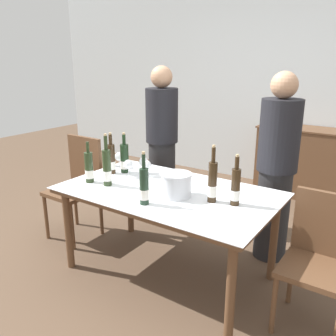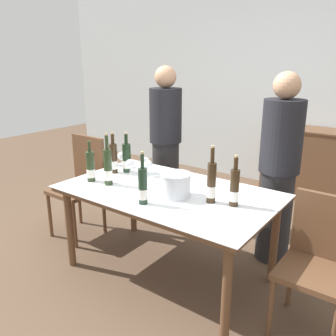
% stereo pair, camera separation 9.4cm
% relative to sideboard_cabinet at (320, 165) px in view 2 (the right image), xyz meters
% --- Properties ---
extents(ground_plane, '(12.00, 12.00, 0.00)m').
position_rel_sideboard_cabinet_xyz_m(ground_plane, '(-0.53, -2.41, -0.44)').
color(ground_plane, brown).
extents(back_wall, '(8.00, 0.10, 2.80)m').
position_rel_sideboard_cabinet_xyz_m(back_wall, '(-0.53, 0.29, 0.96)').
color(back_wall, silver).
rests_on(back_wall, ground_plane).
extents(sideboard_cabinet, '(1.38, 0.46, 0.87)m').
position_rel_sideboard_cabinet_xyz_m(sideboard_cabinet, '(0.00, 0.00, 0.00)').
color(sideboard_cabinet, brown).
rests_on(sideboard_cabinet, ground_plane).
extents(dining_table, '(1.64, 0.98, 0.72)m').
position_rel_sideboard_cabinet_xyz_m(dining_table, '(-0.53, -2.41, 0.22)').
color(dining_table, brown).
rests_on(dining_table, ground_plane).
extents(ice_bucket, '(0.23, 0.23, 0.18)m').
position_rel_sideboard_cabinet_xyz_m(ice_bucket, '(-0.42, -2.47, 0.38)').
color(ice_bucket, silver).
rests_on(ice_bucket, dining_table).
extents(wine_bottle_0, '(0.07, 0.07, 0.34)m').
position_rel_sideboard_cabinet_xyz_m(wine_bottle_0, '(-1.17, -2.61, 0.40)').
color(wine_bottle_0, '#28381E').
rests_on(wine_bottle_0, dining_table).
extents(wine_bottle_1, '(0.07, 0.07, 0.36)m').
position_rel_sideboard_cabinet_xyz_m(wine_bottle_1, '(-1.11, -2.24, 0.41)').
color(wine_bottle_1, black).
rests_on(wine_bottle_1, dining_table).
extents(wine_bottle_2, '(0.06, 0.06, 0.41)m').
position_rel_sideboard_cabinet_xyz_m(wine_bottle_2, '(-0.15, -2.41, 0.43)').
color(wine_bottle_2, '#332314').
rests_on(wine_bottle_2, dining_table).
extents(wine_bottle_3, '(0.07, 0.07, 0.37)m').
position_rel_sideboard_cabinet_xyz_m(wine_bottle_3, '(-0.52, -2.72, 0.41)').
color(wine_bottle_3, '#1E3323').
rests_on(wine_bottle_3, dining_table).
extents(wine_bottle_4, '(0.07, 0.07, 0.42)m').
position_rel_sideboard_cabinet_xyz_m(wine_bottle_4, '(-1.00, -2.58, 0.43)').
color(wine_bottle_4, '#28381E').
rests_on(wine_bottle_4, dining_table).
extents(wine_bottle_5, '(0.06, 0.06, 0.36)m').
position_rel_sideboard_cabinet_xyz_m(wine_bottle_5, '(0.00, -2.37, 0.41)').
color(wine_bottle_5, '#332314').
rests_on(wine_bottle_5, dining_table).
extents(wine_bottle_6, '(0.07, 0.07, 0.36)m').
position_rel_sideboard_cabinet_xyz_m(wine_bottle_6, '(-1.19, -2.33, 0.41)').
color(wine_bottle_6, '#332314').
rests_on(wine_bottle_6, dining_table).
extents(wine_glass_0, '(0.08, 0.08, 0.14)m').
position_rel_sideboard_cabinet_xyz_m(wine_glass_0, '(-0.88, -2.23, 0.38)').
color(wine_glass_0, white).
rests_on(wine_glass_0, dining_table).
extents(wine_glass_1, '(0.08, 0.08, 0.15)m').
position_rel_sideboard_cabinet_xyz_m(wine_glass_1, '(-0.99, -2.33, 0.39)').
color(wine_glass_1, white).
rests_on(wine_glass_1, dining_table).
extents(wine_glass_2, '(0.08, 0.08, 0.14)m').
position_rel_sideboard_cabinet_xyz_m(wine_glass_2, '(-0.96, -2.16, 0.38)').
color(wine_glass_2, white).
rests_on(wine_glass_2, dining_table).
extents(wine_glass_3, '(0.08, 0.08, 0.14)m').
position_rel_sideboard_cabinet_xyz_m(wine_glass_3, '(-1.26, -2.16, 0.38)').
color(wine_glass_3, white).
rests_on(wine_glass_3, dining_table).
extents(chair_right_end, '(0.42, 0.42, 0.89)m').
position_rel_sideboard_cabinet_xyz_m(chair_right_end, '(0.58, -2.32, 0.07)').
color(chair_right_end, brown).
rests_on(chair_right_end, ground_plane).
extents(chair_left_end, '(0.42, 0.42, 0.97)m').
position_rel_sideboard_cabinet_xyz_m(chair_left_end, '(-1.65, -2.32, 0.12)').
color(chair_left_end, brown).
rests_on(chair_left_end, ground_plane).
extents(person_host, '(0.33, 0.33, 1.63)m').
position_rel_sideboard_cabinet_xyz_m(person_host, '(-1.18, -1.58, 0.38)').
color(person_host, '#262628').
rests_on(person_host, ground_plane).
extents(person_guest_left, '(0.33, 0.33, 1.60)m').
position_rel_sideboard_cabinet_xyz_m(person_guest_left, '(0.06, -1.67, 0.37)').
color(person_guest_left, '#262628').
rests_on(person_guest_left, ground_plane).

